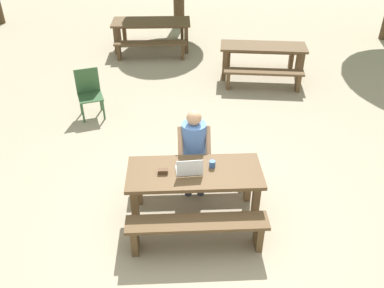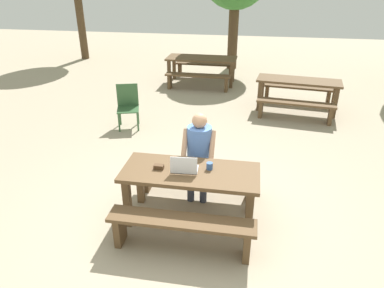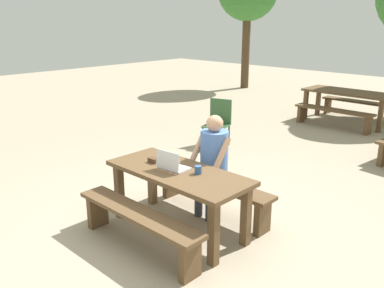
# 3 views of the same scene
# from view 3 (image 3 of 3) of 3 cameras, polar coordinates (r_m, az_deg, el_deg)

# --- Properties ---
(ground_plane) EXTENTS (30.00, 30.00, 0.00)m
(ground_plane) POSITION_cam_3_polar(r_m,az_deg,el_deg) (4.92, -1.86, -11.75)
(ground_plane) COLOR tan
(picnic_table_front) EXTENTS (1.72, 0.73, 0.74)m
(picnic_table_front) POSITION_cam_3_polar(r_m,az_deg,el_deg) (4.66, -1.93, -5.09)
(picnic_table_front) COLOR brown
(picnic_table_front) RESTS_ON ground
(bench_near) EXTENTS (1.71, 0.30, 0.44)m
(bench_near) POSITION_cam_3_polar(r_m,az_deg,el_deg) (4.42, -7.51, -10.59)
(bench_near) COLOR brown
(bench_near) RESTS_ON ground
(bench_far) EXTENTS (1.71, 0.30, 0.44)m
(bench_far) POSITION_cam_3_polar(r_m,az_deg,el_deg) (5.17, 2.84, -6.18)
(bench_far) COLOR brown
(bench_far) RESTS_ON ground
(laptop) EXTENTS (0.35, 0.26, 0.23)m
(laptop) POSITION_cam_3_polar(r_m,az_deg,el_deg) (4.62, -2.82, -2.91)
(laptop) COLOR silver
(laptop) RESTS_ON picnic_table_front
(small_pouch) EXTENTS (0.12, 0.07, 0.06)m
(small_pouch) POSITION_cam_3_polar(r_m,az_deg,el_deg) (4.87, -5.41, -2.27)
(small_pouch) COLOR #4C331E
(small_pouch) RESTS_ON picnic_table_front
(coffee_mug) EXTENTS (0.08, 0.08, 0.09)m
(coffee_mug) POSITION_cam_3_polar(r_m,az_deg,el_deg) (4.50, 0.86, -3.61)
(coffee_mug) COLOR #335693
(coffee_mug) RESTS_ON picnic_table_front
(person_seated) EXTENTS (0.45, 0.43, 1.28)m
(person_seated) POSITION_cam_3_polar(r_m,az_deg,el_deg) (4.98, 2.87, -1.91)
(person_seated) COLOR #333847
(person_seated) RESTS_ON ground
(plastic_chair) EXTENTS (0.55, 0.55, 0.89)m
(plastic_chair) POSITION_cam_3_polar(r_m,az_deg,el_deg) (7.90, 3.64, 3.11)
(plastic_chair) COLOR #335933
(plastic_chair) RESTS_ON ground
(picnic_table_rear) EXTENTS (2.00, 0.86, 0.75)m
(picnic_table_rear) POSITION_cam_3_polar(r_m,az_deg,el_deg) (10.25, 20.86, 6.29)
(picnic_table_rear) COLOR brown
(picnic_table_rear) RESTS_ON ground
(bench_rear_south) EXTENTS (1.79, 0.33, 0.43)m
(bench_rear_south) POSITION_cam_3_polar(r_m,az_deg,el_deg) (9.71, 19.04, 4.01)
(bench_rear_south) COLOR brown
(bench_rear_south) RESTS_ON ground
(bench_rear_north) EXTENTS (1.79, 0.33, 0.43)m
(bench_rear_north) POSITION_cam_3_polar(r_m,az_deg,el_deg) (10.91, 22.13, 5.05)
(bench_rear_north) COLOR brown
(bench_rear_north) RESTS_ON ground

